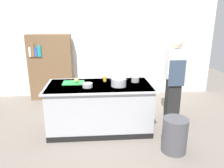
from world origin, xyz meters
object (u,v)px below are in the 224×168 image
onion (76,80)px  sauce_pan (135,79)px  bookshelf (51,68)px  trash_bin (175,135)px  person_chef (174,77)px  juice_cup (105,79)px  stock_pot (119,82)px  mixing_bowl (87,85)px

onion → sauce_pan: bearing=1.4°
onion → bookshelf: (-0.80, 1.69, -0.11)m
sauce_pan → bookshelf: (-1.93, 1.66, -0.10)m
onion → trash_bin: 1.99m
trash_bin → person_chef: person_chef is taller
person_chef → trash_bin: bearing=-177.7°
sauce_pan → juice_cup: 0.59m
stock_pot → sauce_pan: 0.43m
person_chef → bookshelf: bearing=83.3°
onion → mixing_bowl: bearing=-48.4°
juice_cup → person_chef: person_chef is taller
bookshelf → stock_pot: bearing=-50.3°
onion → trash_bin: bearing=-30.9°
sauce_pan → stock_pot: bearing=-145.2°
stock_pot → bookshelf: size_ratio=0.20×
stock_pot → trash_bin: 1.31m
juice_cup → stock_pot: bearing=-54.0°
sauce_pan → person_chef: bearing=16.2°
juice_cup → trash_bin: (1.07, -1.07, -0.66)m
sauce_pan → mixing_bowl: (-0.91, -0.27, -0.01)m
juice_cup → person_chef: size_ratio=0.06×
juice_cup → bookshelf: size_ratio=0.06×
mixing_bowl → trash_bin: mixing_bowl is taller
onion → juice_cup: onion is taller
juice_cup → bookshelf: bearing=130.5°
stock_pot → bookshelf: bearing=129.7°
sauce_pan → person_chef: (0.88, 0.26, -0.04)m
mixing_bowl → juice_cup: juice_cup is taller
mixing_bowl → person_chef: size_ratio=0.11×
trash_bin → mixing_bowl: bearing=152.6°
sauce_pan → mixing_bowl: size_ratio=1.19×
stock_pot → trash_bin: stock_pot is taller
bookshelf → juice_cup: bearing=-49.5°
stock_pot → sauce_pan: size_ratio=1.56×
person_chef → bookshelf: size_ratio=1.01×
sauce_pan → juice_cup: (-0.58, 0.08, 0.00)m
onion → trash_bin: size_ratio=0.15×
sauce_pan → person_chef: 0.91m
stock_pot → onion: bearing=164.6°
stock_pot → juice_cup: size_ratio=3.40×
mixing_bowl → juice_cup: 0.48m
stock_pot → mixing_bowl: stock_pot is taller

